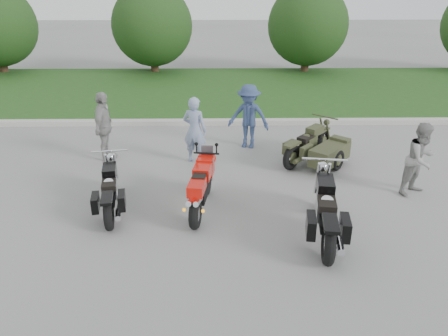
{
  "coord_description": "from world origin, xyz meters",
  "views": [
    {
      "loc": [
        -0.07,
        -7.01,
        4.3
      ],
      "look_at": [
        0.04,
        0.85,
        0.8
      ],
      "focal_mm": 35.0,
      "sensor_mm": 36.0,
      "label": 1
    }
  ],
  "objects_px": {
    "cruiser_sidecar": "(320,150)",
    "person_stripe": "(195,130)",
    "person_back": "(104,127)",
    "person_grey": "(421,159)",
    "person_denim": "(249,117)",
    "cruiser_left": "(110,192)",
    "cruiser_right": "(326,213)",
    "sportbike_red": "(201,186)"
  },
  "relations": [
    {
      "from": "person_grey",
      "to": "cruiser_left",
      "type": "bearing_deg",
      "value": 154.04
    },
    {
      "from": "cruiser_right",
      "to": "person_denim",
      "type": "bearing_deg",
      "value": 111.88
    },
    {
      "from": "cruiser_left",
      "to": "person_back",
      "type": "distance_m",
      "value": 2.8
    },
    {
      "from": "cruiser_left",
      "to": "person_denim",
      "type": "bearing_deg",
      "value": 40.47
    },
    {
      "from": "person_grey",
      "to": "person_denim",
      "type": "relative_size",
      "value": 0.91
    },
    {
      "from": "person_back",
      "to": "cruiser_right",
      "type": "bearing_deg",
      "value": -123.74
    },
    {
      "from": "sportbike_red",
      "to": "person_stripe",
      "type": "height_order",
      "value": "person_stripe"
    },
    {
      "from": "cruiser_sidecar",
      "to": "person_back",
      "type": "bearing_deg",
      "value": -143.38
    },
    {
      "from": "person_stripe",
      "to": "person_grey",
      "type": "distance_m",
      "value": 5.11
    },
    {
      "from": "sportbike_red",
      "to": "cruiser_sidecar",
      "type": "distance_m",
      "value": 3.59
    },
    {
      "from": "person_stripe",
      "to": "sportbike_red",
      "type": "bearing_deg",
      "value": 116.3
    },
    {
      "from": "person_denim",
      "to": "sportbike_red",
      "type": "bearing_deg",
      "value": -89.97
    },
    {
      "from": "cruiser_sidecar",
      "to": "person_stripe",
      "type": "xyz_separation_m",
      "value": [
        -3.04,
        0.26,
        0.45
      ]
    },
    {
      "from": "person_back",
      "to": "sportbike_red",
      "type": "bearing_deg",
      "value": -133.13
    },
    {
      "from": "sportbike_red",
      "to": "person_grey",
      "type": "bearing_deg",
      "value": 17.09
    },
    {
      "from": "person_grey",
      "to": "person_back",
      "type": "xyz_separation_m",
      "value": [
        -7.03,
        1.95,
        0.08
      ]
    },
    {
      "from": "person_denim",
      "to": "person_back",
      "type": "bearing_deg",
      "value": -149.11
    },
    {
      "from": "cruiser_left",
      "to": "person_denim",
      "type": "distance_m",
      "value": 4.56
    },
    {
      "from": "person_denim",
      "to": "person_back",
      "type": "relative_size",
      "value": 0.99
    },
    {
      "from": "cruiser_right",
      "to": "person_back",
      "type": "height_order",
      "value": "person_back"
    },
    {
      "from": "cruiser_right",
      "to": "person_stripe",
      "type": "height_order",
      "value": "person_stripe"
    },
    {
      "from": "person_stripe",
      "to": "person_denim",
      "type": "height_order",
      "value": "person_denim"
    },
    {
      "from": "person_grey",
      "to": "person_denim",
      "type": "distance_m",
      "value": 4.4
    },
    {
      "from": "person_grey",
      "to": "person_back",
      "type": "height_order",
      "value": "person_back"
    },
    {
      "from": "cruiser_right",
      "to": "cruiser_sidecar",
      "type": "distance_m",
      "value": 3.26
    },
    {
      "from": "cruiser_left",
      "to": "person_stripe",
      "type": "relative_size",
      "value": 1.27
    },
    {
      "from": "cruiser_right",
      "to": "person_grey",
      "type": "xyz_separation_m",
      "value": [
        2.34,
        1.7,
        0.3
      ]
    },
    {
      "from": "cruiser_left",
      "to": "person_denim",
      "type": "height_order",
      "value": "person_denim"
    },
    {
      "from": "sportbike_red",
      "to": "person_back",
      "type": "bearing_deg",
      "value": 140.72
    },
    {
      "from": "cruiser_right",
      "to": "person_grey",
      "type": "bearing_deg",
      "value": 44.33
    },
    {
      "from": "sportbike_red",
      "to": "cruiser_sidecar",
      "type": "xyz_separation_m",
      "value": [
        2.81,
        2.24,
        -0.16
      ]
    },
    {
      "from": "sportbike_red",
      "to": "cruiser_sidecar",
      "type": "relative_size",
      "value": 1.0
    },
    {
      "from": "cruiser_right",
      "to": "person_denim",
      "type": "height_order",
      "value": "person_denim"
    },
    {
      "from": "sportbike_red",
      "to": "person_stripe",
      "type": "relative_size",
      "value": 1.17
    },
    {
      "from": "cruiser_right",
      "to": "cruiser_sidecar",
      "type": "xyz_separation_m",
      "value": [
        0.6,
        3.21,
        -0.1
      ]
    },
    {
      "from": "cruiser_left",
      "to": "cruiser_sidecar",
      "type": "bearing_deg",
      "value": 16.29
    },
    {
      "from": "person_grey",
      "to": "person_denim",
      "type": "bearing_deg",
      "value": 108.48
    },
    {
      "from": "cruiser_right",
      "to": "person_back",
      "type": "bearing_deg",
      "value": 150.53
    },
    {
      "from": "person_denim",
      "to": "person_grey",
      "type": "bearing_deg",
      "value": -20.96
    },
    {
      "from": "cruiser_sidecar",
      "to": "person_back",
      "type": "height_order",
      "value": "person_back"
    },
    {
      "from": "cruiser_sidecar",
      "to": "person_grey",
      "type": "height_order",
      "value": "person_grey"
    },
    {
      "from": "person_stripe",
      "to": "person_back",
      "type": "height_order",
      "value": "person_back"
    }
  ]
}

